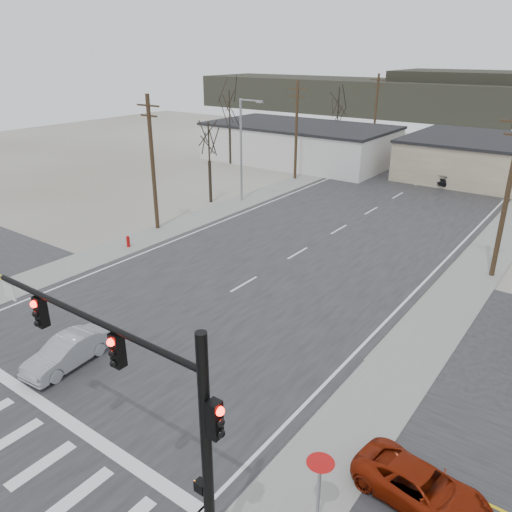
# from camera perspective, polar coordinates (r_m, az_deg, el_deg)

# --- Properties ---
(ground) EXTENTS (140.00, 140.00, 0.00)m
(ground) POSITION_cam_1_polar(r_m,az_deg,el_deg) (24.45, -13.05, -9.82)
(ground) COLOR #BBBAB6
(ground) RESTS_ON ground
(main_road) EXTENTS (18.00, 110.00, 0.05)m
(main_road) POSITION_cam_1_polar(r_m,az_deg,el_deg) (34.82, 5.64, 0.80)
(main_road) COLOR black
(main_road) RESTS_ON ground
(cross_road) EXTENTS (90.00, 10.00, 0.04)m
(cross_road) POSITION_cam_1_polar(r_m,az_deg,el_deg) (24.44, -13.05, -9.78)
(cross_road) COLOR black
(cross_road) RESTS_ON ground
(sidewalk_left) EXTENTS (3.00, 90.00, 0.06)m
(sidewalk_left) POSITION_cam_1_polar(r_m,az_deg,el_deg) (44.43, -2.83, 5.72)
(sidewalk_left) COLOR gray
(sidewalk_left) RESTS_ON ground
(sidewalk_right) EXTENTS (3.00, 90.00, 0.06)m
(sidewalk_right) POSITION_cam_1_polar(r_m,az_deg,el_deg) (35.84, 24.61, -0.58)
(sidewalk_right) COLOR gray
(sidewalk_right) RESTS_ON ground
(traffic_signal_mast) EXTENTS (8.95, 0.43, 7.20)m
(traffic_signal_mast) POSITION_cam_1_polar(r_m,az_deg,el_deg) (13.52, -12.09, -15.25)
(traffic_signal_mast) COLOR black
(traffic_signal_mast) RESTS_ON ground
(fire_hydrant) EXTENTS (0.24, 0.24, 0.87)m
(fire_hydrant) POSITION_cam_1_polar(r_m,az_deg,el_deg) (35.97, -14.41, 1.63)
(fire_hydrant) COLOR #A50C0C
(fire_hydrant) RESTS_ON ground
(yield_sign) EXTENTS (0.80, 0.80, 2.35)m
(yield_sign) POSITION_cam_1_polar(r_m,az_deg,el_deg) (15.13, 7.33, -23.14)
(yield_sign) COLOR gray
(yield_sign) RESTS_ON ground
(building_left_far) EXTENTS (22.30, 12.30, 4.50)m
(building_left_far) POSITION_cam_1_polar(r_m,az_deg,el_deg) (62.93, 4.93, 12.75)
(building_left_far) COLOR silver
(building_left_far) RESTS_ON ground
(upole_left_b) EXTENTS (2.20, 0.30, 10.00)m
(upole_left_b) POSITION_cam_1_polar(r_m,az_deg,el_deg) (38.12, -11.75, 10.52)
(upole_left_b) COLOR #3F321D
(upole_left_b) RESTS_ON ground
(upole_left_c) EXTENTS (2.20, 0.30, 10.00)m
(upole_left_c) POSITION_cam_1_polar(r_m,az_deg,el_deg) (53.41, 4.63, 14.24)
(upole_left_c) COLOR #3F321D
(upole_left_c) RESTS_ON ground
(upole_left_d) EXTENTS (2.20, 0.30, 10.00)m
(upole_left_d) POSITION_cam_1_polar(r_m,az_deg,el_deg) (71.08, 13.52, 15.77)
(upole_left_d) COLOR #3F321D
(upole_left_d) RESTS_ON ground
(upole_right_a) EXTENTS (2.20, 0.30, 10.00)m
(upole_right_a) POSITION_cam_1_polar(r_m,az_deg,el_deg) (32.27, 26.83, 6.43)
(upole_right_a) COLOR #3F321D
(upole_right_a) RESTS_ON ground
(streetlight_main) EXTENTS (2.40, 0.25, 9.00)m
(streetlight_main) POSITION_cam_1_polar(r_m,az_deg,el_deg) (44.91, -1.52, 12.56)
(streetlight_main) COLOR gray
(streetlight_main) RESTS_ON ground
(tree_left_near) EXTENTS (3.30, 3.30, 7.35)m
(tree_left_near) POSITION_cam_1_polar(r_m,az_deg,el_deg) (44.75, -5.41, 12.62)
(tree_left_near) COLOR #2B241A
(tree_left_near) RESTS_ON ground
(tree_left_far) EXTENTS (3.96, 3.96, 8.82)m
(tree_left_far) POSITION_cam_1_polar(r_m,az_deg,el_deg) (66.62, 9.40, 16.58)
(tree_left_far) COLOR #2B241A
(tree_left_far) RESTS_ON ground
(tree_left_mid) EXTENTS (3.96, 3.96, 8.82)m
(tree_left_mid) POSITION_cam_1_polar(r_m,az_deg,el_deg) (60.95, -3.05, 16.30)
(tree_left_mid) COLOR #2B241A
(tree_left_mid) RESTS_ON ground
(hill_left) EXTENTS (70.00, 18.00, 7.00)m
(hill_left) POSITION_cam_1_polar(r_m,az_deg,el_deg) (117.21, 10.65, 17.58)
(hill_left) COLOR #333026
(hill_left) RESTS_ON ground
(sedan_crossing) EXTENTS (1.75, 4.10, 1.32)m
(sedan_crossing) POSITION_cam_1_polar(r_m,az_deg,el_deg) (23.52, -20.78, -10.20)
(sedan_crossing) COLOR gray
(sedan_crossing) RESTS_ON main_road
(car_far_a) EXTENTS (3.45, 4.99, 1.34)m
(car_far_a) POSITION_cam_1_polar(r_m,az_deg,el_deg) (55.12, 21.56, 8.24)
(car_far_a) COLOR black
(car_far_a) RESTS_ON main_road
(car_far_b) EXTENTS (1.87, 4.20, 1.40)m
(car_far_b) POSITION_cam_1_polar(r_m,az_deg,el_deg) (79.33, 19.66, 12.48)
(car_far_b) COLOR black
(car_far_b) RESTS_ON main_road
(car_parked_red) EXTENTS (4.42, 2.51, 1.16)m
(car_parked_red) POSITION_cam_1_polar(r_m,az_deg,el_deg) (17.32, 18.40, -23.85)
(car_parked_red) COLOR maroon
(car_parked_red) RESTS_ON parking_lot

